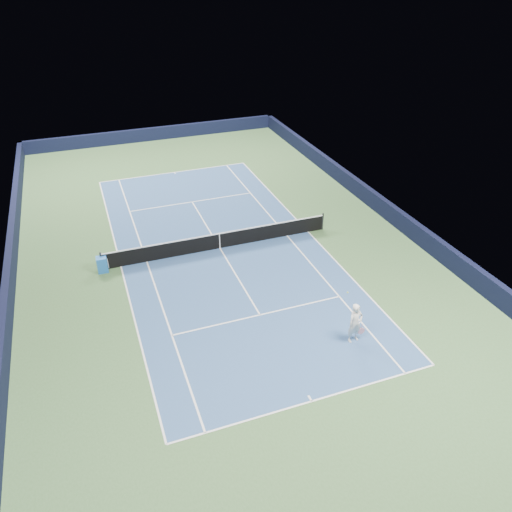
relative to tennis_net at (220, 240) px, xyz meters
name	(u,v)px	position (x,y,z in m)	size (l,w,h in m)	color
ground	(220,248)	(0.00, 0.00, -0.50)	(40.00, 40.00, 0.00)	#3A5D32
wall_far	(154,134)	(0.00, 19.82, 0.05)	(22.00, 0.35, 1.10)	black
wall_right	(386,210)	(10.82, 0.00, 0.05)	(0.35, 40.00, 1.10)	black
wall_left	(9,278)	(-10.82, 0.00, 0.05)	(0.35, 40.00, 1.10)	black
court_surface	(220,248)	(0.00, 0.00, -0.50)	(10.97, 23.77, 0.01)	#2D4E80
baseline_far	(174,172)	(0.00, 11.88, -0.50)	(10.97, 0.08, 0.00)	white
baseline_near	(312,401)	(0.00, -11.88, -0.50)	(10.97, 0.08, 0.00)	white
sideline_doubles_right	(308,232)	(5.49, 0.00, -0.50)	(0.08, 23.77, 0.00)	white
sideline_doubles_left	(121,266)	(-5.49, 0.00, -0.50)	(0.08, 23.77, 0.00)	white
sideline_singles_right	(287,236)	(4.12, 0.00, -0.50)	(0.08, 23.77, 0.00)	white
sideline_singles_left	(147,262)	(-4.12, 0.00, -0.50)	(0.08, 23.77, 0.00)	white
service_line_far	(192,202)	(0.00, 6.40, -0.50)	(8.23, 0.08, 0.00)	white
service_line_near	(260,315)	(0.00, -6.40, -0.50)	(8.23, 0.08, 0.00)	white
center_service_line	(220,248)	(0.00, 0.00, -0.50)	(0.08, 12.80, 0.00)	white
center_mark_far	(175,173)	(0.00, 11.73, -0.50)	(0.08, 0.30, 0.00)	white
center_mark_near	(310,398)	(0.00, -11.73, -0.50)	(0.08, 0.30, 0.00)	white
tennis_net	(220,240)	(0.00, 0.00, 0.00)	(12.90, 0.10, 1.07)	black
sponsor_cube	(102,264)	(-6.40, -0.15, -0.07)	(0.57, 0.50, 0.86)	blue
tennis_player	(355,323)	(3.16, -9.41, 0.44)	(0.86, 1.31, 1.88)	white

